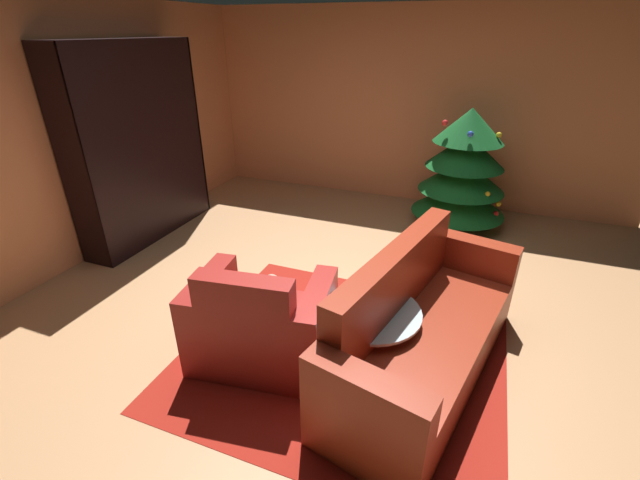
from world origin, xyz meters
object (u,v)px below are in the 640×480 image
couch_red (421,333)px  bottle_on_table (345,304)px  decorated_tree (463,169)px  book_stack_on_table (377,304)px  bookshelf_unit (147,144)px  armchair_red (261,326)px  coffee_table (370,316)px

couch_red → bottle_on_table: bearing=-156.0°
bottle_on_table → decorated_tree: bearing=79.9°
bottle_on_table → book_stack_on_table: bearing=34.3°
book_stack_on_table → decorated_tree: bearing=83.2°
bookshelf_unit → armchair_red: bearing=-35.2°
coffee_table → decorated_tree: (0.37, 2.80, 0.29)m
bookshelf_unit → book_stack_on_table: bearing=-24.1°
armchair_red → couch_red: 1.14m
bookshelf_unit → couch_red: size_ratio=1.01×
coffee_table → decorated_tree: 2.83m
bookshelf_unit → book_stack_on_table: (3.04, -1.36, -0.51)m
bookshelf_unit → armchair_red: size_ratio=2.01×
armchair_red → couch_red: bearing=16.5°
decorated_tree → bookshelf_unit: bearing=-157.0°
armchair_red → book_stack_on_table: size_ratio=4.74×
couch_red → decorated_tree: (0.03, 2.70, 0.41)m
armchair_red → decorated_tree: (1.11, 3.02, 0.42)m
armchair_red → bookshelf_unit: bearing=144.8°
coffee_table → bottle_on_table: 0.24m
couch_red → coffee_table: size_ratio=2.98×
book_stack_on_table → bottle_on_table: bottle_on_table is taller
book_stack_on_table → bottle_on_table: 0.23m
bookshelf_unit → armchair_red: bookshelf_unit is taller
coffee_table → bottle_on_table: bottle_on_table is taller
armchair_red → book_stack_on_table: 0.85m
couch_red → coffee_table: 0.38m
armchair_red → decorated_tree: size_ratio=0.74×
couch_red → book_stack_on_table: bearing=-163.2°
armchair_red → couch_red: size_ratio=0.50×
bookshelf_unit → coffee_table: bearing=-24.4°
couch_red → bookshelf_unit: bearing=159.2°
bookshelf_unit → bottle_on_table: bearing=-27.6°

